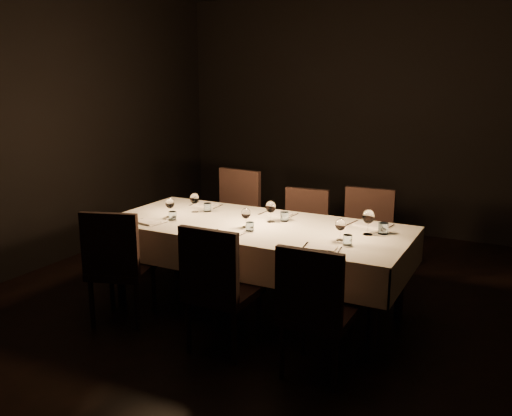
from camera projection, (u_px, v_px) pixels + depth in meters
The scene contains 14 objects.
room at pixel (256, 135), 4.32m from camera, with size 5.01×6.01×3.01m.
dining_table at pixel (256, 233), 4.51m from camera, with size 2.52×1.12×0.76m.
chair_near_left at pixel (117, 262), 4.28m from camera, with size 0.57×0.57×0.95m.
place_setting_near_left at pixel (164, 212), 4.64m from camera, with size 0.31×0.39×0.17m.
chair_near_center at pixel (218, 284), 3.82m from camera, with size 0.46×0.46×0.95m.
place_setting_near_center at pixel (241, 223), 4.30m from camera, with size 0.29×0.39×0.16m.
chair_near_right at pixel (314, 306), 3.48m from camera, with size 0.45×0.45×0.92m.
place_setting_near_right at pixel (337, 235), 3.94m from camera, with size 0.31×0.39×0.17m.
chair_far_left at pixel (233, 216), 5.56m from camera, with size 0.55×0.55×1.03m.
place_setting_far_left at pixel (201, 203), 4.97m from camera, with size 0.32×0.40×0.17m.
chair_far_center at pixel (303, 231), 5.23m from camera, with size 0.46×0.46×0.90m.
place_setting_far_center at pixel (276, 211), 4.63m from camera, with size 0.34×0.41×0.18m.
chair_far_right at pixel (365, 236), 4.98m from camera, with size 0.48×0.48×0.96m.
place_setting_far_right at pixel (372, 222), 4.25m from camera, with size 0.38×0.42×0.20m.
Camera 1 is at (1.99, -3.85, 1.93)m, focal length 38.00 mm.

